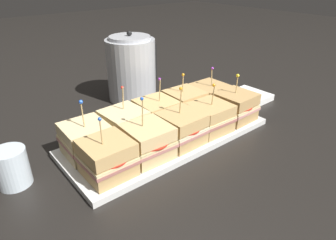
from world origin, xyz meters
TOP-DOWN VIEW (x-y plane):
  - ground_plane at (0.00, 0.00)m, footprint 6.00×6.00m
  - serving_platter at (0.00, 0.00)m, footprint 0.65×0.27m
  - sandwich_front_far_left at (-0.24, -0.06)m, footprint 0.12×0.12m
  - sandwich_front_left at (-0.12, -0.06)m, footprint 0.12×0.12m
  - sandwich_front_center at (-0.00, -0.06)m, footprint 0.12×0.12m
  - sandwich_front_right at (0.12, -0.06)m, footprint 0.12×0.12m
  - sandwich_front_far_right at (0.24, -0.06)m, footprint 0.12×0.12m
  - sandwich_back_far_left at (-0.24, 0.06)m, footprint 0.12×0.12m
  - sandwich_back_left at (-0.12, 0.06)m, footprint 0.13×0.13m
  - sandwich_back_center at (0.00, 0.06)m, footprint 0.12×0.12m
  - sandwich_back_right at (0.12, 0.06)m, footprint 0.12×0.12m
  - sandwich_back_far_right at (0.24, 0.06)m, footprint 0.12×0.12m
  - kettle_steel at (0.10, 0.35)m, footprint 0.21×0.19m
  - drinking_glass at (-0.43, 0.07)m, footprint 0.08×0.08m
  - napkin_stack at (0.45, 0.04)m, footprint 0.15×0.15m

SIDE VIEW (x-z plane):
  - ground_plane at x=0.00m, z-range 0.00..0.00m
  - serving_platter at x=0.00m, z-range 0.00..0.02m
  - napkin_stack at x=0.45m, z-range 0.00..0.02m
  - drinking_glass at x=-0.43m, z-range 0.00..0.10m
  - sandwich_back_far_right at x=0.24m, z-range -0.02..0.14m
  - sandwich_front_right at x=0.12m, z-range -0.02..0.14m
  - sandwich_back_far_left at x=-0.24m, z-range -0.02..0.14m
  - sandwich_back_right at x=0.12m, z-range -0.01..0.14m
  - sandwich_back_center at x=0.00m, z-range -0.02..0.15m
  - sandwich_front_far_left at x=-0.24m, z-range -0.02..0.14m
  - sandwich_back_left at x=-0.12m, z-range -0.02..0.15m
  - sandwich_front_center at x=0.00m, z-range -0.02..0.15m
  - sandwich_front_left at x=-0.12m, z-range -0.02..0.15m
  - sandwich_front_far_right at x=0.24m, z-range -0.01..0.14m
  - kettle_steel at x=0.10m, z-range -0.01..0.26m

